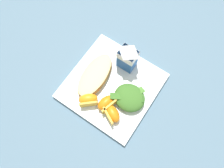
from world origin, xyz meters
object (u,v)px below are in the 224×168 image
Objects in this scene: orange_wedge_rear at (112,114)px; cheesy_pizza_bread at (95,76)px; orange_wedge_front at (88,100)px; green_salad_pile at (129,98)px; orange_wedge_middle at (106,103)px; white_plate at (112,86)px; milk_carton at (128,57)px.

cheesy_pizza_bread is at bearing 147.96° from orange_wedge_rear.
green_salad_pile is at bearing 37.08° from orange_wedge_front.
orange_wedge_middle is 0.04m from orange_wedge_rear.
orange_wedge_front is at bearing -109.16° from white_plate.
milk_carton reaches higher than orange_wedge_front.
cheesy_pizza_bread is 0.10m from orange_wedge_middle.
white_plate is at bearing -90.98° from milk_carton.
orange_wedge_middle is at bearing 152.14° from orange_wedge_rear.
white_plate is 4.01× the size of orange_wedge_rear.
milk_carton is at bearing 89.02° from white_plate.
orange_wedge_middle is at bearing -33.65° from cheesy_pizza_bread.
cheesy_pizza_bread is 2.51× the size of orange_wedge_rear.
cheesy_pizza_bread is 0.12m from milk_carton.
white_plate is 0.10m from orange_wedge_rear.
milk_carton is at bearing 97.90° from orange_wedge_middle.
white_plate is 0.07m from cheesy_pizza_bread.
green_salad_pile reaches higher than orange_wedge_rear.
cheesy_pizza_bread is 2.59× the size of orange_wedge_middle.
orange_wedge_front is (-0.10, -0.08, -0.00)m from green_salad_pile.
orange_wedge_front is (-0.03, -0.18, -0.04)m from milk_carton.
green_salad_pile reaches higher than orange_wedge_front.
milk_carton reaches higher than orange_wedge_rear.
cheesy_pizza_bread is at bearing -179.73° from green_salad_pile.
orange_wedge_front is (0.03, -0.08, 0.00)m from cheesy_pizza_bread.
orange_wedge_rear is at bearing -102.43° from green_salad_pile.
milk_carton is 0.18m from orange_wedge_rear.
orange_wedge_rear is at bearing 3.05° from orange_wedge_front.
green_salad_pile is 1.58× the size of orange_wedge_middle.
milk_carton is (0.00, 0.09, 0.07)m from white_plate.
milk_carton is (0.06, 0.10, 0.04)m from cheesy_pizza_bread.
green_salad_pile reaches higher than white_plate.
green_salad_pile is at bearing -7.64° from white_plate.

